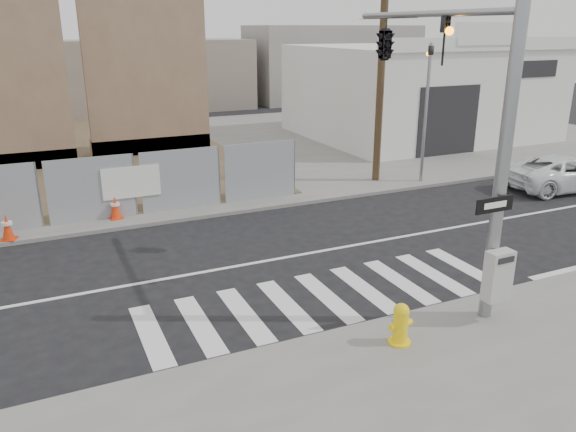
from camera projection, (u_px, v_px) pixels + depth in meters
name	position (u px, v px, depth m)	size (l,w,h in m)	color
ground	(282.00, 258.00, 14.96)	(100.00, 100.00, 0.00)	black
sidewalk_far	(164.00, 154.00, 27.00)	(50.00, 20.00, 0.12)	slate
signal_pole	(419.00, 77.00, 12.65)	(0.96, 5.87, 7.00)	gray
far_signal_pole	(427.00, 94.00, 20.96)	(0.16, 0.20, 5.60)	gray
concrete_wall_right	(148.00, 84.00, 25.82)	(5.50, 1.30, 8.00)	brown
auto_shop	(418.00, 91.00, 30.84)	(12.00, 10.20, 5.95)	silver
utility_pole_right	(382.00, 46.00, 20.60)	(1.60, 0.28, 10.00)	#483822
fire_hydrant	(401.00, 324.00, 10.59)	(0.54, 0.54, 0.83)	yellow
suv	(565.00, 173.00, 21.12)	(2.14, 4.65, 1.29)	white
traffic_cone_c	(7.00, 227.00, 15.82)	(0.51, 0.51, 0.76)	red
traffic_cone_d	(115.00, 208.00, 17.59)	(0.42, 0.42, 0.73)	red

